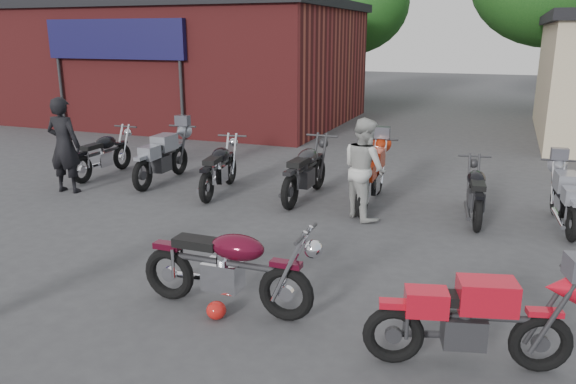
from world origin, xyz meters
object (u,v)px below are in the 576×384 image
(person_dark, at_px, (64,145))
(person_light, at_px, (364,169))
(row_bike_1, at_px, (162,154))
(row_bike_3, at_px, (306,168))
(row_bike_6, at_px, (566,196))
(helmet, at_px, (216,310))
(row_bike_0, at_px, (103,151))
(vintage_motorcycle, at_px, (228,262))
(row_bike_2, at_px, (219,165))
(row_bike_4, at_px, (371,173))
(row_bike_5, at_px, (476,189))
(sportbike, at_px, (472,316))

(person_dark, relative_size, person_light, 1.10)
(row_bike_1, distance_m, row_bike_3, 3.34)
(person_dark, relative_size, row_bike_6, 1.03)
(person_light, height_order, row_bike_3, person_light)
(helmet, relative_size, row_bike_0, 0.12)
(vintage_motorcycle, relative_size, row_bike_2, 1.05)
(vintage_motorcycle, bearing_deg, row_bike_3, 98.18)
(row_bike_0, height_order, row_bike_1, row_bike_1)
(row_bike_2, bearing_deg, row_bike_4, -93.57)
(person_dark, relative_size, row_bike_0, 0.99)
(person_dark, bearing_deg, row_bike_6, -177.18)
(row_bike_5, bearing_deg, sportbike, 175.69)
(row_bike_0, xyz_separation_m, row_bike_3, (4.93, -0.08, 0.05))
(row_bike_0, bearing_deg, row_bike_1, -91.23)
(person_light, relative_size, row_bike_6, 0.94)
(sportbike, bearing_deg, row_bike_0, 134.01)
(row_bike_3, relative_size, row_bike_6, 1.13)
(sportbike, distance_m, row_bike_2, 7.04)
(helmet, height_order, person_dark, person_dark)
(sportbike, relative_size, row_bike_3, 0.89)
(vintage_motorcycle, relative_size, row_bike_3, 0.98)
(person_light, relative_size, row_bike_3, 0.83)
(row_bike_0, bearing_deg, row_bike_2, -96.83)
(row_bike_2, xyz_separation_m, row_bike_5, (4.98, 0.10, -0.04))
(row_bike_1, distance_m, row_bike_4, 4.65)
(person_dark, height_order, row_bike_6, person_dark)
(row_bike_2, distance_m, row_bike_3, 1.79)
(person_light, distance_m, row_bike_6, 3.36)
(row_bike_3, xyz_separation_m, row_bike_6, (4.62, -0.07, -0.07))
(row_bike_6, bearing_deg, vintage_motorcycle, 134.05)
(helmet, relative_size, row_bike_5, 0.12)
(person_dark, bearing_deg, row_bike_3, -169.25)
(person_dark, distance_m, row_bike_0, 1.47)
(row_bike_5, bearing_deg, row_bike_3, 80.12)
(vintage_motorcycle, xyz_separation_m, row_bike_0, (-5.66, 4.84, -0.04))
(person_light, relative_size, row_bike_5, 0.96)
(person_dark, height_order, row_bike_1, person_dark)
(vintage_motorcycle, distance_m, sportbike, 2.72)
(row_bike_2, height_order, row_bike_6, row_bike_2)
(row_bike_1, xyz_separation_m, row_bike_5, (6.54, -0.22, -0.08))
(row_bike_6, bearing_deg, row_bike_5, 87.07)
(helmet, bearing_deg, row_bike_0, 137.83)
(row_bike_2, xyz_separation_m, row_bike_3, (1.78, 0.25, 0.04))
(row_bike_1, height_order, row_bike_4, row_bike_4)
(sportbike, bearing_deg, vintage_motorcycle, 160.54)
(row_bike_3, bearing_deg, row_bike_0, 90.16)
(row_bike_3, bearing_deg, row_bike_1, 89.91)
(row_bike_3, height_order, row_bike_5, row_bike_3)
(row_bike_4, bearing_deg, person_dark, 100.22)
(row_bike_1, distance_m, row_bike_2, 1.60)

